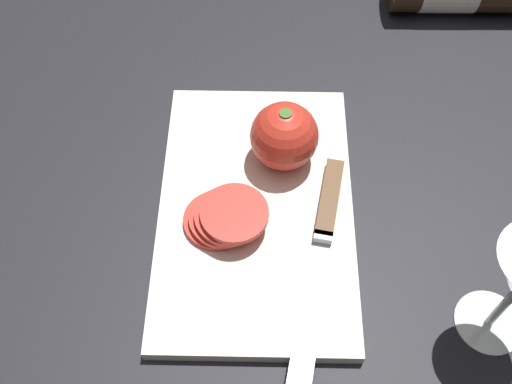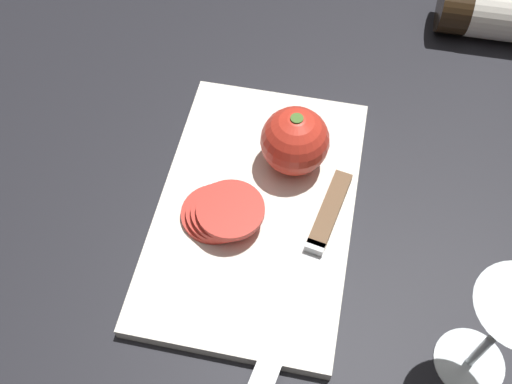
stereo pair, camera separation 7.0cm
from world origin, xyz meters
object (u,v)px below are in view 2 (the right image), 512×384
at_px(wine_glass, 505,325).
at_px(tomato_slice_stack_near, 222,212).
at_px(whole_tomato, 296,141).
at_px(knife, 320,237).

bearing_deg(wine_glass, tomato_slice_stack_near, 69.34).
xyz_separation_m(whole_tomato, tomato_slice_stack_near, (-0.10, 0.07, -0.03)).
bearing_deg(whole_tomato, wine_glass, -133.05).
xyz_separation_m(whole_tomato, knife, (-0.10, -0.05, -0.04)).
bearing_deg(tomato_slice_stack_near, knife, -92.20).
height_order(whole_tomato, tomato_slice_stack_near, whole_tomato).
xyz_separation_m(knife, tomato_slice_stack_near, (0.00, 0.12, 0.01)).
distance_m(knife, tomato_slice_stack_near, 0.12).
height_order(knife, tomato_slice_stack_near, tomato_slice_stack_near).
height_order(wine_glass, knife, wine_glass).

